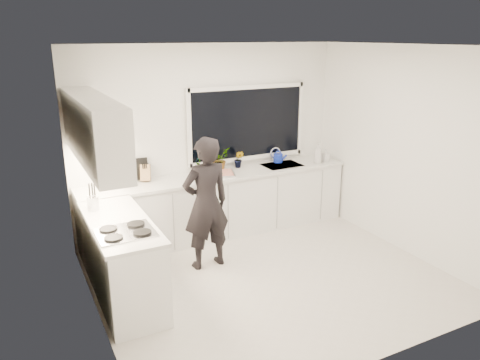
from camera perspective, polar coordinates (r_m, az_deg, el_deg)
floor at (r=5.80m, az=3.64°, el=-11.80°), size 4.00×3.50×0.02m
wall_back at (r=6.80m, az=-3.73°, el=4.89°), size 4.00×0.02×2.70m
wall_left at (r=4.62m, az=-18.05°, el=-2.00°), size 0.02×3.50×2.70m
wall_right at (r=6.51m, az=19.32°, el=3.39°), size 0.02×3.50×2.70m
ceiling at (r=5.07m, az=4.25°, el=16.15°), size 4.00×3.50×0.02m
window at (r=6.98m, az=0.91°, el=6.94°), size 1.80×0.02×1.00m
base_cabinets_back at (r=6.78m, az=-2.53°, el=-3.14°), size 3.92×0.58×0.88m
base_cabinets_left at (r=5.34m, az=-14.14°, el=-9.60°), size 0.58×1.60×0.88m
countertop_back at (r=6.63m, az=-2.55°, el=0.56°), size 3.94×0.62×0.04m
countertop_left at (r=5.15m, az=-14.52°, el=-5.03°), size 0.62×1.60×0.04m
upper_cabinets at (r=5.20m, az=-17.48°, el=5.88°), size 0.34×2.10×0.70m
sink at (r=7.12m, az=5.13°, el=1.46°), size 0.58×0.42×0.14m
faucet at (r=7.24m, az=4.32°, el=3.07°), size 0.03×0.03×0.22m
stovetop at (r=4.82m, az=-13.83°, el=-6.12°), size 0.56×0.48×0.03m
person at (r=5.73m, az=-4.16°, el=-2.88°), size 0.63×0.44×1.67m
pizza_tray at (r=6.58m, az=-2.94°, el=0.74°), size 0.60×0.52×0.03m
pizza at (r=6.57m, az=-2.94°, el=0.89°), size 0.55×0.46×0.01m
watering_can at (r=7.24m, az=4.67°, el=2.68°), size 0.16×0.16×0.13m
paper_towel_roll at (r=6.28m, az=-14.25°, el=0.50°), size 0.14×0.14×0.26m
knife_block at (r=6.39m, az=-11.45°, el=0.82°), size 0.16×0.14×0.22m
utensil_crock at (r=5.50m, az=-17.48°, el=-2.72°), size 0.16×0.16×0.16m
picture_frame_large at (r=6.46m, az=-12.47°, el=1.19°), size 0.22×0.06×0.28m
picture_frame_small at (r=6.46m, az=-12.23°, el=1.31°), size 0.25×0.03×0.30m
herb_plants at (r=6.76m, az=-2.55°, el=2.47°), size 0.80×0.38×0.33m
soap_bottles at (r=7.28m, az=9.72°, el=3.19°), size 0.26×0.12×0.32m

